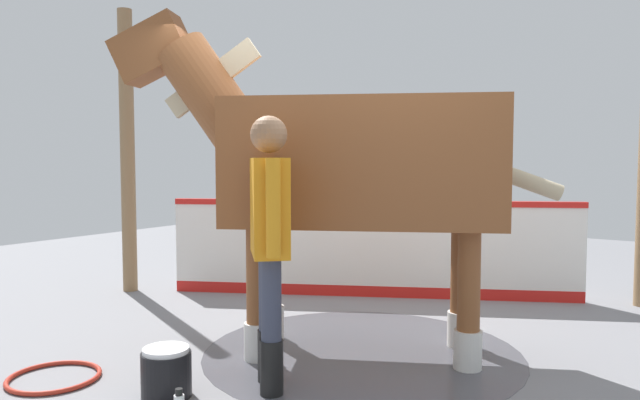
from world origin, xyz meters
The scene contains 8 objects.
ground_plane centered at (0.00, 0.00, -0.01)m, with size 16.00×16.00×0.02m, color gray.
wet_patch centered at (0.02, -0.16, 0.00)m, with size 2.44×2.44×0.00m, color #4C4C54.
barrier_wall centered at (-0.83, 1.53, 0.48)m, with size 3.97×2.06×1.05m.
roof_post_near centered at (-3.25, 0.24, 1.57)m, with size 0.16×0.16×3.14m, color olive.
horse centered at (-0.10, -0.22, 1.45)m, with size 3.14×1.87×2.62m.
handler centered at (-0.13, -1.10, 1.03)m, with size 0.51×0.53×1.76m.
wash_bucket centered at (-0.58, -1.58, 0.15)m, with size 0.31×0.31×0.31m.
hose_coil centered at (-1.43, -1.81, 0.02)m, with size 0.61×0.61×0.03m, color #B72D1E.
Camera 1 is at (2.24, -4.02, 1.48)m, focal length 33.07 mm.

